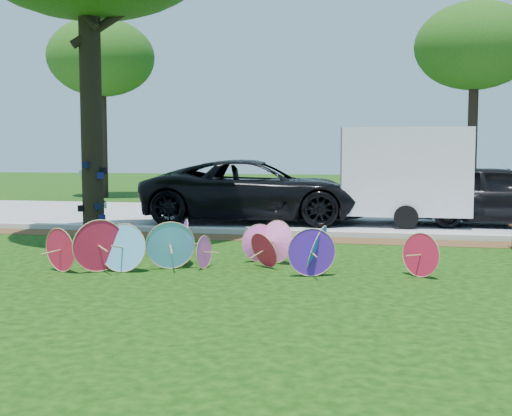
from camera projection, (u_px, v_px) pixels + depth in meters
The scene contains 9 objects.
ground at pixel (198, 277), 9.83m from camera, with size 90.00×90.00×0.00m, color black.
mulch_strip at pixel (257, 238), 14.22m from camera, with size 90.00×1.00×0.01m, color #472D16.
curb at pixel (263, 232), 14.90m from camera, with size 90.00×0.30×0.12m, color #B7B5AD.
street at pixel (290, 217), 18.95m from camera, with size 90.00×8.00×0.01m, color gray.
parasol_pile at pixel (208, 246), 10.48m from camera, with size 6.28×2.27×0.86m.
black_van at pixel (255, 191), 17.45m from camera, with size 2.81×6.10×1.69m, color black.
dark_pickup at pixel (498, 195), 16.46m from camera, with size 1.89×4.70×1.60m, color black.
cargo_trailer at pixel (405, 171), 16.70m from camera, with size 3.17×2.01×2.82m, color silver.
bg_trees at pixel (393, 48), 23.90m from camera, with size 25.10×5.13×7.40m.
Camera 1 is at (2.83, -9.32, 1.91)m, focal length 45.00 mm.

